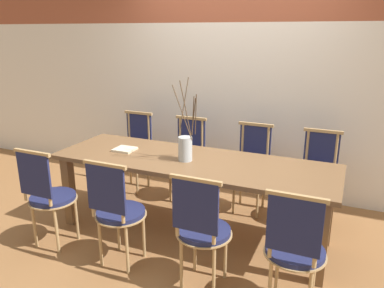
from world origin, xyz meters
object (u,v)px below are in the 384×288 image
(dining_table, at_px, (192,170))
(chair_near_center, at_px, (202,227))
(vase_centerpiece, at_px, (185,147))
(book_stack, at_px, (125,149))
(chair_far_center, at_px, (251,165))

(dining_table, xyz_separation_m, chair_near_center, (0.39, -0.72, -0.14))
(dining_table, distance_m, vase_centerpiece, 0.23)
(book_stack, bearing_deg, chair_near_center, -32.34)
(chair_far_center, distance_m, book_stack, 1.34)
(dining_table, xyz_separation_m, vase_centerpiece, (-0.05, -0.04, 0.22))
(chair_near_center, xyz_separation_m, chair_far_center, (-0.01, 1.44, 0.00))
(vase_centerpiece, distance_m, book_stack, 0.69)
(chair_near_center, distance_m, chair_far_center, 1.44)
(dining_table, bearing_deg, vase_centerpiece, -137.31)
(dining_table, relative_size, vase_centerpiece, 3.49)
(chair_near_center, bearing_deg, book_stack, 147.66)
(chair_near_center, relative_size, book_stack, 4.80)
(chair_far_center, bearing_deg, vase_centerpiece, 60.92)
(chair_far_center, relative_size, vase_centerpiece, 1.26)
(dining_table, height_order, vase_centerpiece, vase_centerpiece)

